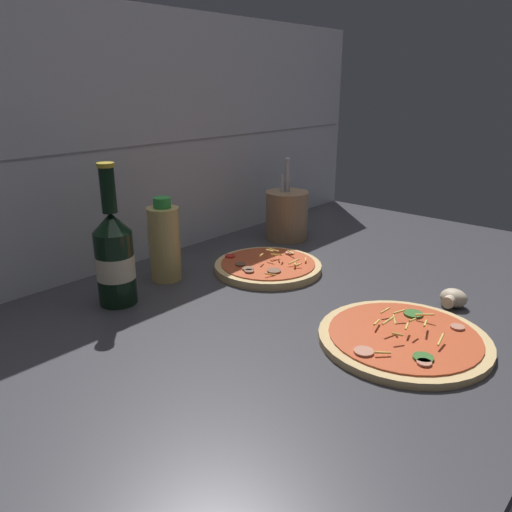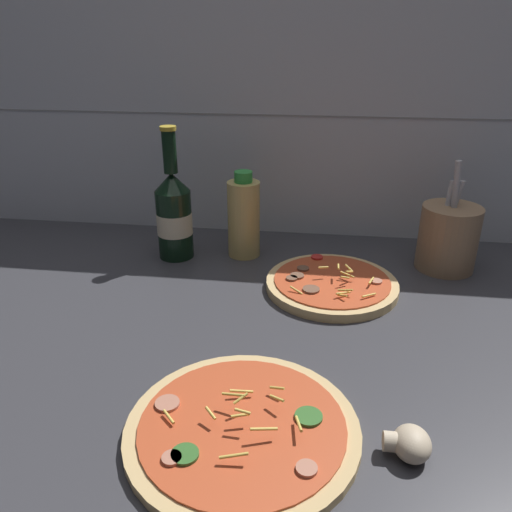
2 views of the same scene
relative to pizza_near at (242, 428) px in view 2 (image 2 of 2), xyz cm
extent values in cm
cube|color=#38383D|center=(2.05, 21.54, -2.03)|extent=(160.00, 90.00, 2.50)
cube|color=silver|center=(2.05, 67.04, 26.72)|extent=(160.00, 1.00, 60.00)
cube|color=gray|center=(2.05, 66.49, 26.72)|extent=(156.80, 0.16, 0.30)
cylinder|color=tan|center=(0.01, 0.03, -0.14)|extent=(28.41, 28.41, 1.27)
cylinder|color=#C14C28|center=(0.01, 0.03, 0.64)|extent=(25.00, 25.00, 0.30)
cylinder|color=#B7755B|center=(7.93, -5.93, 0.99)|extent=(2.38, 2.38, 0.40)
cylinder|color=#B7755B|center=(-9.86, 2.00, 0.99)|extent=(3.11, 3.11, 0.40)
cylinder|color=#B7755B|center=(-6.82, -6.45, 0.99)|extent=(2.24, 2.24, 0.40)
cylinder|color=#336628|center=(7.85, 1.99, 0.99)|extent=(3.42, 3.42, 0.40)
cylinder|color=#336628|center=(-5.53, -5.74, 0.99)|extent=(3.15, 3.15, 0.40)
cylinder|color=#EFCC56|center=(-1.44, 2.31, 3.06)|extent=(3.03, 0.92, 0.83)
cylinder|color=#EFCC56|center=(0.05, -6.08, 1.92)|extent=(3.26, 0.83, 0.92)
cylinder|color=#EFCC56|center=(6.74, -0.50, 2.04)|extent=(1.11, 3.18, 1.07)
cylinder|color=#EFCC56|center=(-0.84, 4.68, 1.71)|extent=(3.04, 0.97, 0.74)
cylinder|color=#EFCC56|center=(2.86, -2.28, 2.43)|extent=(3.19, 1.27, 0.77)
cylinder|color=#EFCC56|center=(-3.71, -0.49, 2.39)|extent=(1.69, 1.61, 0.86)
cylinder|color=#EFCC56|center=(-0.18, -0.41, 2.39)|extent=(2.21, 0.95, 0.47)
cylinder|color=#EFCC56|center=(3.66, 5.48, 2.05)|extent=(2.06, 1.04, 0.87)
cylinder|color=#EFCC56|center=(-8.86, -0.67, 1.38)|extent=(1.99, 2.06, 0.52)
cylinder|color=#EFCC56|center=(0.24, -1.08, 3.64)|extent=(1.95, 0.59, 0.57)
cylinder|color=#EFCC56|center=(-0.44, 1.75, 3.05)|extent=(1.83, 1.57, 1.04)
cylinder|color=#EFCC56|center=(3.87, 2.98, 2.51)|extent=(1.98, 1.48, 0.69)
cylinder|color=tan|center=(10.88, 38.78, 0.07)|extent=(24.65, 24.65, 1.70)
cylinder|color=#C14C28|center=(10.88, 38.78, 1.07)|extent=(21.69, 21.69, 0.30)
cylinder|color=red|center=(7.88, 48.07, 1.42)|extent=(2.39, 2.39, 0.40)
cylinder|color=#B7755B|center=(18.98, 38.70, 1.42)|extent=(2.19, 2.19, 0.40)
cylinder|color=brown|center=(4.33, 39.07, 1.42)|extent=(2.61, 2.61, 0.40)
cylinder|color=brown|center=(7.12, 33.91, 1.42)|extent=(3.06, 3.06, 0.40)
cylinder|color=brown|center=(3.39, 37.86, 1.42)|extent=(2.14, 2.14, 0.40)
cylinder|color=brown|center=(5.29, 42.35, 1.42)|extent=(2.32, 2.32, 0.40)
cylinder|color=#EFCC56|center=(13.60, 38.83, 2.40)|extent=(2.74, 1.12, 0.97)
cylinder|color=#EFCC56|center=(12.56, 31.55, 1.90)|extent=(1.77, 1.40, 0.88)
cylinder|color=#EFCC56|center=(17.91, 37.55, 2.08)|extent=(1.31, 2.82, 0.42)
cylinder|color=#EFCC56|center=(4.52, 32.84, 1.65)|extent=(2.50, 1.45, 1.14)
cylinder|color=#EFCC56|center=(13.90, 38.22, 3.31)|extent=(1.63, 1.62, 0.87)
cylinder|color=#EFCC56|center=(13.07, 36.59, 2.91)|extent=(1.80, 1.17, 0.89)
cylinder|color=#EFCC56|center=(11.89, 39.14, 3.78)|extent=(0.36, 2.10, 0.39)
cylinder|color=#EFCC56|center=(9.14, 39.37, 3.35)|extent=(1.95, 0.98, 0.45)
cylinder|color=#EFCC56|center=(17.18, 32.67, 1.65)|extent=(2.63, 1.99, 0.48)
cylinder|color=#EFCC56|center=(12.70, 32.36, 1.94)|extent=(2.64, 1.80, 0.67)
cylinder|color=#EFCC56|center=(13.12, 33.11, 2.14)|extent=(2.70, 1.30, 1.02)
cylinder|color=#EFCC56|center=(13.84, 39.82, 3.32)|extent=(1.54, 1.59, 0.92)
cylinder|color=black|center=(-22.20, 49.67, 6.49)|extent=(7.38, 7.38, 14.53)
cone|color=black|center=(-22.20, 49.67, 15.66)|extent=(7.38, 7.38, 3.81)
cylinder|color=black|center=(-22.20, 49.67, 21.79)|extent=(2.80, 2.80, 8.46)
cylinder|color=gold|center=(-22.20, 49.67, 26.42)|extent=(3.23, 3.23, 0.80)
cylinder|color=beige|center=(-22.20, 49.67, 6.78)|extent=(7.45, 7.45, 4.65)
cylinder|color=#D6B766|center=(-7.90, 52.37, 7.32)|extent=(6.83, 6.83, 16.20)
cylinder|color=green|center=(-7.90, 52.37, 16.53)|extent=(3.76, 3.76, 2.21)
cylinder|color=beige|center=(17.58, -0.85, 1.02)|extent=(2.31, 2.31, 2.31)
ellipsoid|color=#C6B293|center=(19.63, -0.85, 1.02)|extent=(4.36, 5.13, 3.59)
cylinder|color=#9E7A56|center=(33.73, 51.19, 5.79)|extent=(11.58, 11.58, 13.13)
cylinder|color=#BCBCC1|center=(32.73, 51.88, 10.85)|extent=(2.86, 3.40, 12.77)
cylinder|color=#BCBCC1|center=(33.73, 51.65, 11.04)|extent=(3.06, 1.22, 13.17)
cylinder|color=#BCBCC1|center=(33.77, 51.08, 13.00)|extent=(2.62, 1.89, 17.10)
camera|label=1|loc=(-72.15, -30.36, 40.62)|focal=35.00mm
camera|label=2|loc=(7.70, -45.46, 43.83)|focal=35.00mm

